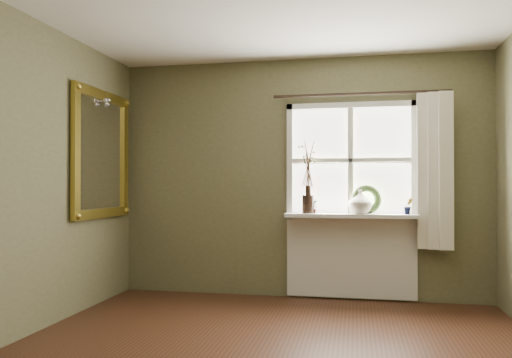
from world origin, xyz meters
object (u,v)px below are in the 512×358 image
Objects in this scene: gilt_mirror at (102,154)px; dark_jug at (308,204)px; cream_vase at (360,201)px; wreath at (367,202)px.

dark_jug is at bearing 15.46° from gilt_mirror.
cream_vase is at bearing 0.00° from dark_jug.
wreath is (0.07, 0.04, -0.01)m from cream_vase.
gilt_mirror is at bearing -164.54° from dark_jug.
gilt_mirror is at bearing 176.01° from wreath.
cream_vase is 0.83× the size of wreath.
dark_jug is at bearing 180.00° from cream_vase.
cream_vase is at bearing 12.38° from gilt_mirror.
dark_jug is 0.61m from wreath.
wreath is at bearing 29.74° from cream_vase.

